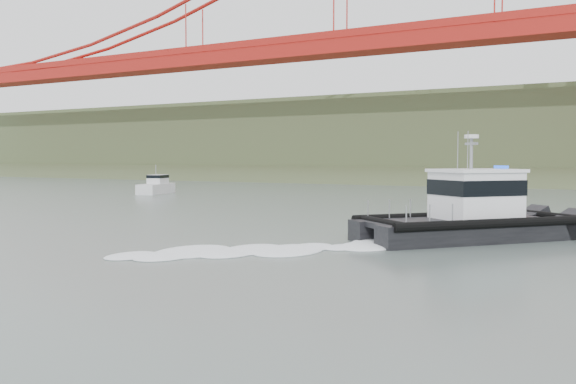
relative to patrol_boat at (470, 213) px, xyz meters
The scene contains 4 objects.
ground 14.14m from the patrol_boat, 120.92° to the right, with size 400.00×400.00×0.00m, color #4B5954.
headlands 113.80m from the patrol_boat, 93.65° to the left, with size 500.00×105.36×27.12m.
patrol_boat is the anchor object (origin of this frame).
motorboat 49.13m from the patrol_boat, 150.19° to the left, with size 3.82×6.65×3.47m.
Camera 1 is at (15.49, -20.68, 4.16)m, focal length 40.00 mm.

